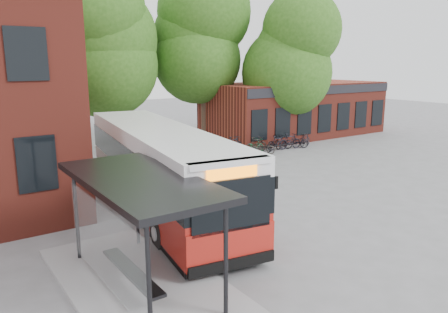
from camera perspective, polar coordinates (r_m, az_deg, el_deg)
ground at (r=14.63m, az=4.37°, el=-10.15°), size 100.00×100.00×0.00m
shop_row at (r=34.15m, az=9.28°, el=6.15°), size 14.00×6.20×4.00m
bus_shelter at (r=11.10m, az=-10.73°, el=-9.77°), size 3.60×7.00×2.90m
bike_rail at (r=27.68m, az=6.31°, el=1.02°), size 5.20×0.10×0.38m
tree_1 at (r=29.08m, az=-15.75°, el=11.12°), size 7.92×7.92×10.40m
tree_2 at (r=31.22m, az=-2.67°, el=12.16°), size 7.92×7.92×11.00m
tree_3 at (r=31.15m, az=9.33°, el=10.44°), size 7.04×7.04×9.28m
city_bus at (r=16.77m, az=-8.52°, el=-1.62°), size 4.50×12.70×3.16m
bicycle_0 at (r=26.64m, az=3.85°, el=1.26°), size 1.91×0.95×0.96m
bicycle_1 at (r=26.79m, az=1.23°, el=1.51°), size 1.91×1.05×1.11m
bicycle_2 at (r=26.69m, az=5.06°, el=1.12°), size 1.68×1.09×0.83m
bicycle_3 at (r=27.34m, az=4.21°, el=1.57°), size 1.65×0.47×0.99m
bicycle_4 at (r=27.78m, az=6.53°, el=1.64°), size 1.89×1.16×0.94m
bicycle_5 at (r=28.15m, az=6.98°, el=1.78°), size 1.59×0.54×0.94m
bicycle_6 at (r=28.88m, az=9.41°, el=1.94°), size 1.84×1.14×0.92m
bicycle_7 at (r=28.64m, az=8.59°, el=1.98°), size 1.74×0.70×1.02m
bicycle_extra_0 at (r=29.69m, az=10.56°, el=2.15°), size 1.52×0.91×0.88m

